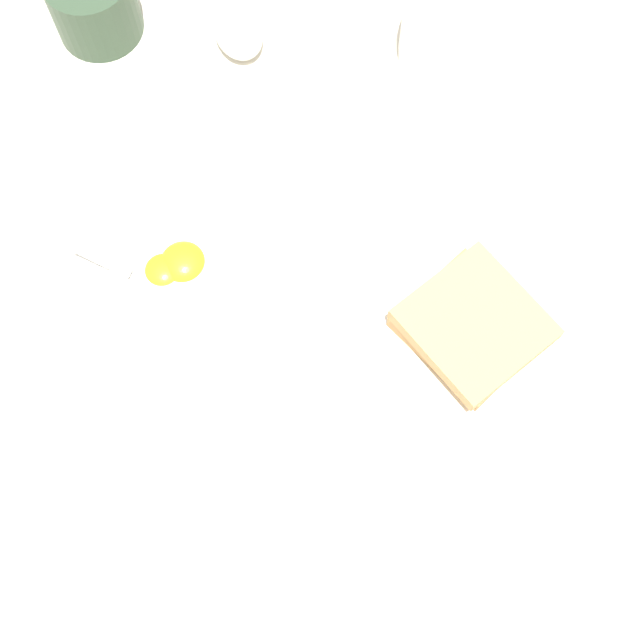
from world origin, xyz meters
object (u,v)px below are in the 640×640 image
at_px(toast_plate, 463,341).
at_px(drinking_cup, 93,3).
at_px(soup_spoon, 235,25).
at_px(egg_bowl, 175,301).
at_px(congee_bowl, 494,37).
at_px(toast_sandwich, 473,326).

relative_size(toast_plate, drinking_cup, 2.83).
distance_m(toast_plate, soup_spoon, 0.36).
distance_m(egg_bowl, toast_plate, 0.23).
bearing_deg(toast_plate, congee_bowl, 77.74).
bearing_deg(toast_sandwich, toast_plate, -133.92).
relative_size(egg_bowl, soup_spoon, 1.19).
height_order(toast_plate, soup_spoon, soup_spoon).
bearing_deg(drinking_cup, toast_plate, -48.36).
xyz_separation_m(egg_bowl, soup_spoon, (0.06, 0.27, -0.02)).
distance_m(egg_bowl, congee_bowl, 0.36).
height_order(toast_sandwich, soup_spoon, toast_sandwich).
bearing_deg(drinking_cup, soup_spoon, -6.71).
relative_size(toast_plate, soup_spoon, 1.61).
xyz_separation_m(egg_bowl, drinking_cup, (-0.07, 0.28, 0.01)).
distance_m(soup_spoon, congee_bowl, 0.23).
bearing_deg(congee_bowl, soup_spoon, 169.43).
relative_size(egg_bowl, toast_plate, 0.74).
bearing_deg(congee_bowl, egg_bowl, -141.39).
bearing_deg(drinking_cup, congee_bowl, -9.23).
xyz_separation_m(egg_bowl, toast_plate, (0.23, -0.04, -0.02)).
xyz_separation_m(soup_spoon, drinking_cup, (-0.12, 0.01, 0.02)).
bearing_deg(egg_bowl, drinking_cup, 102.97).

